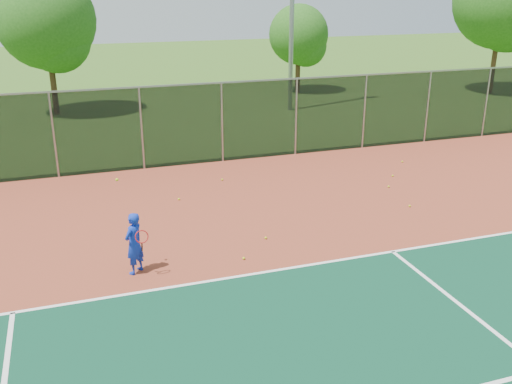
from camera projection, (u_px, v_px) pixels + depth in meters
ground at (385, 331)px, 11.24m from camera, size 120.00×120.00×0.00m
court_apron at (339, 283)px, 13.01m from camera, size 30.00×20.00×0.02m
fence_back at (222, 122)px, 21.38m from camera, size 30.00×0.06×3.03m
tennis_player at (134, 243)px, 13.22m from camera, size 0.64×0.73×2.35m
practice_ball_0 at (244, 258)px, 14.09m from camera, size 0.07×0.07×0.07m
practice_ball_1 at (266, 238)px, 15.21m from camera, size 0.07×0.07×0.07m
practice_ball_2 at (393, 176)px, 20.12m from camera, size 0.07×0.07×0.07m
practice_ball_3 at (389, 186)px, 19.05m from camera, size 0.07×0.07×0.07m
practice_ball_4 at (179, 199)px, 17.94m from camera, size 0.07×0.07×0.07m
practice_ball_5 at (402, 162)px, 21.71m from camera, size 0.07×0.07×0.07m
practice_ball_6 at (410, 206)px, 17.39m from camera, size 0.07×0.07×0.07m
practice_ball_7 at (222, 180)px, 19.72m from camera, size 0.07×0.07×0.07m
tree_back_left at (48, 25)px, 28.23m from camera, size 4.90×4.90×7.19m
tree_back_mid at (301, 37)px, 34.69m from camera, size 3.62×3.62×5.32m
tree_back_right at (504, 5)px, 33.66m from camera, size 5.68×5.68×8.34m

